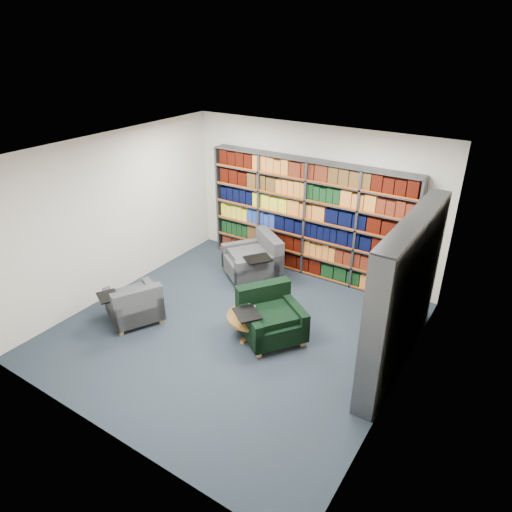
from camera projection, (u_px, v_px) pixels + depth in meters
The scene contains 7 objects.
room_shell at pixel (233, 250), 6.59m from camera, with size 5.02×5.02×2.82m.
bookshelf_back at pixel (307, 219), 8.48m from camera, with size 4.00×0.28×2.20m.
bookshelf_right at pixel (404, 296), 6.03m from camera, with size 0.28×2.50×2.20m.
chair_teal_left at pixel (256, 261), 8.61m from camera, with size 1.28×1.28×0.84m.
chair_green_right at pixel (269, 318), 6.95m from camera, with size 1.20×1.21×0.78m.
chair_teal_front at pixel (135, 306), 7.29m from camera, with size 1.05×1.05×0.71m.
coffee_table at pixel (252, 319), 6.96m from camera, with size 0.78×0.78×0.55m.
Camera 1 is at (3.50, -4.80, 4.27)m, focal length 32.00 mm.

